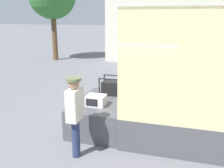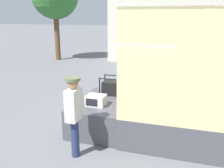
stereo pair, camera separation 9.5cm
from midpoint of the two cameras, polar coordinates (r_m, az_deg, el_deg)
The scene contains 5 objects.
ground_plane at distance 7.09m, azimuth 4.15°, elevation -10.27°, with size 160.00×160.00×0.00m, color slate.
tailgate_deck at distance 7.11m, azimuth -1.45°, elevation -6.72°, with size 1.43×2.26×0.78m, color #4C4C51.
microwave at distance 6.56m, azimuth -3.26°, elevation -3.74°, with size 0.49×0.40×0.28m.
portable_generator at distance 7.45m, azimuth 0.35°, elevation -0.84°, with size 0.61×0.51×0.55m.
worker_person at distance 5.42m, azimuth -8.21°, elevation -5.67°, with size 0.33×0.44×1.82m.
Camera 2 is at (1.47, -6.23, 3.05)m, focal length 40.00 mm.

